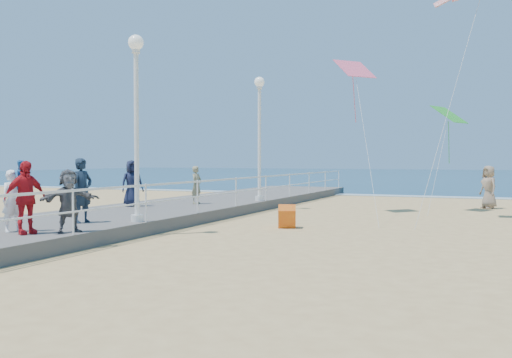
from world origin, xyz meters
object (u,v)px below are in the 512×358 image
at_px(lamp_post_far, 259,125).
at_px(beach_walker_c, 489,187).
at_px(spectator_3, 25,197).
at_px(box_kite, 287,218).
at_px(spectator_4, 132,183).
at_px(spectator_6, 197,185).
at_px(toddler_held, 22,179).
at_px(spectator_5, 69,201).
at_px(spectator_0, 82,190).
at_px(lamp_post_mid, 136,108).
at_px(woman_holding_toddler, 13,201).

height_order(lamp_post_far, beach_walker_c, lamp_post_far).
bearing_deg(spectator_3, box_kite, -13.87).
distance_m(spectator_4, beach_walker_c, 15.45).
xyz_separation_m(spectator_3, spectator_6, (-0.79, 9.74, -0.12)).
bearing_deg(toddler_held, spectator_5, -52.32).
relative_size(spectator_4, beach_walker_c, 0.92).
height_order(spectator_4, beach_walker_c, spectator_4).
distance_m(toddler_held, spectator_6, 9.40).
relative_size(toddler_held, box_kite, 1.53).
xyz_separation_m(lamp_post_far, spectator_6, (-1.65, -2.58, -2.50)).
xyz_separation_m(spectator_0, spectator_3, (0.40, -2.49, -0.03)).
relative_size(toddler_held, spectator_3, 0.52).
height_order(lamp_post_mid, toddler_held, lamp_post_mid).
distance_m(lamp_post_mid, woman_holding_toddler, 4.25).
height_order(spectator_0, box_kite, spectator_0).
bearing_deg(beach_walker_c, lamp_post_mid, -71.72).
bearing_deg(woman_holding_toddler, beach_walker_c, -9.87).
distance_m(lamp_post_far, spectator_4, 6.15).
xyz_separation_m(woman_holding_toddler, spectator_0, (0.21, 2.28, 0.15)).
bearing_deg(spectator_4, woman_holding_toddler, -132.98).
xyz_separation_m(lamp_post_mid, beach_walker_c, (9.08, 13.61, -2.71)).
xyz_separation_m(toddler_held, beach_walker_c, (10.40, 16.57, -0.76)).
relative_size(woman_holding_toddler, toddler_held, 1.66).
height_order(lamp_post_far, toddler_held, lamp_post_far).
relative_size(spectator_0, spectator_4, 1.04).
xyz_separation_m(woman_holding_toddler, spectator_6, (-0.18, 9.53, -0.01)).
bearing_deg(box_kite, spectator_6, 129.27).
distance_m(toddler_held, spectator_0, 2.17).
relative_size(toddler_held, beach_walker_c, 0.48).
bearing_deg(lamp_post_mid, woman_holding_toddler, -115.34).
bearing_deg(spectator_6, lamp_post_far, -27.72).
distance_m(lamp_post_mid, spectator_0, 2.79).
bearing_deg(lamp_post_far, spectator_3, -93.98).
distance_m(spectator_4, box_kite, 6.77).
height_order(lamp_post_mid, spectator_4, lamp_post_mid).
height_order(spectator_4, box_kite, spectator_4).
bearing_deg(toddler_held, spectator_0, 20.69).
bearing_deg(lamp_post_mid, spectator_6, 104.39).
distance_m(lamp_post_mid, spectator_4, 6.00).
relative_size(toddler_held, spectator_6, 0.61).
bearing_deg(toddler_held, spectator_4, 37.53).
height_order(spectator_4, spectator_5, spectator_4).
height_order(woman_holding_toddler, spectator_3, spectator_3).
height_order(lamp_post_mid, beach_walker_c, lamp_post_mid).
height_order(spectator_0, spectator_4, spectator_0).
xyz_separation_m(toddler_held, spectator_5, (1.17, 0.32, -0.54)).
distance_m(woman_holding_toddler, spectator_5, 1.40).
bearing_deg(box_kite, beach_walker_c, 40.91).
relative_size(lamp_post_mid, box_kite, 8.87).
height_order(spectator_3, spectator_5, spectator_3).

